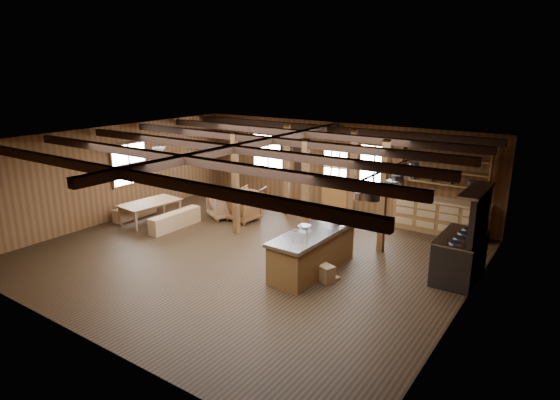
# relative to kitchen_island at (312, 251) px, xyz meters

# --- Properties ---
(room) EXTENTS (10.04, 9.04, 2.84)m
(room) POSITION_rel_kitchen_island_xyz_m (-1.80, -0.03, 0.92)
(room) COLOR black
(room) RESTS_ON ground
(ceiling_joists) EXTENTS (9.80, 8.82, 0.18)m
(ceiling_joists) POSITION_rel_kitchen_island_xyz_m (-1.80, 0.15, 2.20)
(ceiling_joists) COLOR black
(ceiling_joists) RESTS_ON ceiling
(timber_posts) EXTENTS (3.95, 2.35, 2.80)m
(timber_posts) POSITION_rel_kitchen_island_xyz_m (-1.28, 2.05, 0.92)
(timber_posts) COLOR #452913
(timber_posts) RESTS_ON floor
(back_door) EXTENTS (1.02, 0.08, 2.15)m
(back_door) POSITION_rel_kitchen_island_xyz_m (-1.80, 4.42, 0.40)
(back_door) COLOR brown
(back_door) RESTS_ON floor
(window_back_left) EXTENTS (1.32, 0.06, 1.32)m
(window_back_left) POSITION_rel_kitchen_island_xyz_m (-4.40, 4.43, 1.12)
(window_back_left) COLOR white
(window_back_left) RESTS_ON wall_back
(window_back_right) EXTENTS (1.02, 0.06, 1.32)m
(window_back_right) POSITION_rel_kitchen_island_xyz_m (-0.50, 4.43, 1.12)
(window_back_right) COLOR white
(window_back_right) RESTS_ON wall_back
(window_left) EXTENTS (0.14, 1.24, 1.32)m
(window_left) POSITION_rel_kitchen_island_xyz_m (-6.76, 0.47, 1.12)
(window_left) COLOR white
(window_left) RESTS_ON wall_back
(notice_boards) EXTENTS (1.08, 0.03, 0.90)m
(notice_boards) POSITION_rel_kitchen_island_xyz_m (-3.30, 4.43, 1.16)
(notice_boards) COLOR silver
(notice_boards) RESTS_ON wall_back
(back_counter) EXTENTS (2.55, 0.60, 2.45)m
(back_counter) POSITION_rel_kitchen_island_xyz_m (1.60, 4.17, 0.12)
(back_counter) COLOR brown
(back_counter) RESTS_ON floor
(pendant_lamps) EXTENTS (1.86, 2.36, 0.66)m
(pendant_lamps) POSITION_rel_kitchen_island_xyz_m (-4.05, 0.97, 1.77)
(pendant_lamps) COLOR #323235
(pendant_lamps) RESTS_ON ceiling
(pot_rack) EXTENTS (0.38, 3.00, 0.46)m
(pot_rack) POSITION_rel_kitchen_island_xyz_m (1.66, 0.23, 1.79)
(pot_rack) COLOR #323235
(pot_rack) RESTS_ON ceiling
(kitchen_island) EXTENTS (0.94, 2.52, 1.20)m
(kitchen_island) POSITION_rel_kitchen_island_xyz_m (0.00, 0.00, 0.00)
(kitchen_island) COLOR brown
(kitchen_island) RESTS_ON floor
(step_stool) EXTENTS (0.48, 0.41, 0.36)m
(step_stool) POSITION_rel_kitchen_island_xyz_m (0.50, -0.29, -0.30)
(step_stool) COLOR #9C6D47
(step_stool) RESTS_ON floor
(commercial_range) EXTENTS (0.85, 1.65, 2.04)m
(commercial_range) POSITION_rel_kitchen_island_xyz_m (2.85, 1.47, 0.17)
(commercial_range) COLOR #323235
(commercial_range) RESTS_ON floor
(dining_table) EXTENTS (1.10, 1.79, 0.60)m
(dining_table) POSITION_rel_kitchen_island_xyz_m (-5.70, 0.30, -0.18)
(dining_table) COLOR olive
(dining_table) RESTS_ON floor
(bench_wall) EXTENTS (0.27, 1.44, 0.40)m
(bench_wall) POSITION_rel_kitchen_island_xyz_m (-6.45, 0.30, -0.28)
(bench_wall) COLOR #9C6D47
(bench_wall) RESTS_ON floor
(bench_aisle) EXTENTS (0.32, 1.72, 0.47)m
(bench_aisle) POSITION_rel_kitchen_island_xyz_m (-4.69, 0.30, -0.24)
(bench_aisle) COLOR #9C6D47
(bench_aisle) RESTS_ON floor
(armchair_a) EXTENTS (0.87, 0.89, 0.77)m
(armchair_a) POSITION_rel_kitchen_island_xyz_m (-3.54, 1.95, -0.09)
(armchair_a) COLOR brown
(armchair_a) RESTS_ON floor
(armchair_b) EXTENTS (0.87, 0.89, 0.67)m
(armchair_b) POSITION_rel_kitchen_island_xyz_m (-4.17, 3.21, -0.14)
(armchair_b) COLOR brown
(armchair_b) RESTS_ON floor
(armchair_c) EXTENTS (1.15, 1.16, 0.78)m
(armchair_c) POSITION_rel_kitchen_island_xyz_m (-4.20, 1.84, -0.09)
(armchair_c) COLOR brown
(armchair_c) RESTS_ON floor
(counter_pot) EXTENTS (0.27, 0.27, 0.16)m
(counter_pot) POSITION_rel_kitchen_island_xyz_m (0.09, 0.81, 0.54)
(counter_pot) COLOR #B6B9BD
(counter_pot) RESTS_ON kitchen_island
(bowl) EXTENTS (0.29, 0.29, 0.07)m
(bowl) POSITION_rel_kitchen_island_xyz_m (-0.28, 0.09, 0.50)
(bowl) COLOR silver
(bowl) RESTS_ON kitchen_island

